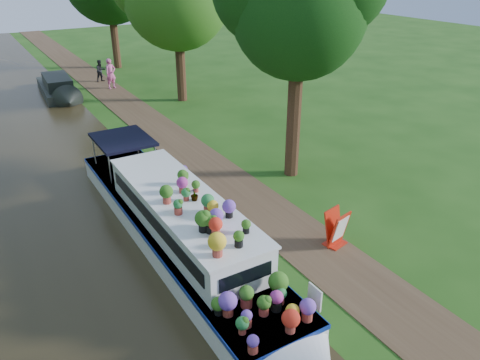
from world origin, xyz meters
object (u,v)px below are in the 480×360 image
(plant_boat, at_px, (183,228))
(pedestrian_pink, at_px, (111,74))
(pedestrian_dark, at_px, (101,71))
(second_boat, at_px, (58,88))
(sandwich_board, at_px, (337,230))

(plant_boat, distance_m, pedestrian_pink, 20.14)
(plant_boat, distance_m, pedestrian_dark, 22.27)
(plant_boat, xyz_separation_m, second_boat, (0.50, 19.73, -0.35))
(sandwich_board, relative_size, pedestrian_pink, 0.59)
(second_boat, xyz_separation_m, sandwich_board, (3.61, -21.74, 0.04))
(sandwich_board, xyz_separation_m, pedestrian_pink, (-0.20, 21.76, 0.45))
(pedestrian_pink, distance_m, pedestrian_dark, 2.19)
(pedestrian_dark, bearing_deg, second_boat, -158.55)
(sandwich_board, bearing_deg, pedestrian_dark, 77.38)
(plant_boat, height_order, sandwich_board, plant_boat)
(pedestrian_dark, bearing_deg, pedestrian_pink, -100.19)
(sandwich_board, bearing_deg, pedestrian_pink, 77.27)
(plant_boat, relative_size, pedestrian_pink, 7.01)
(pedestrian_pink, bearing_deg, plant_boat, -116.90)
(pedestrian_dark, bearing_deg, plant_boat, -111.86)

